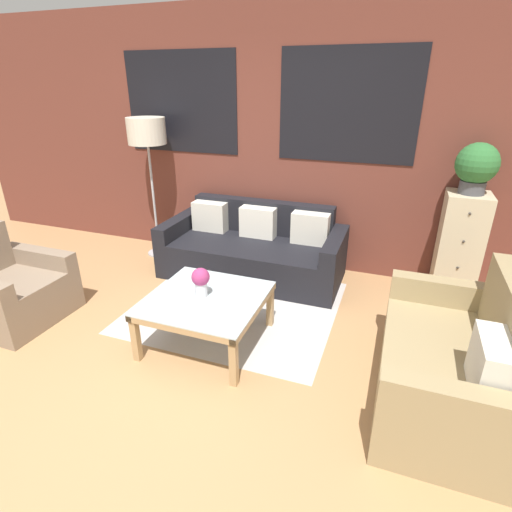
{
  "coord_description": "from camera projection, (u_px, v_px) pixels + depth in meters",
  "views": [
    {
      "loc": [
        1.56,
        -1.91,
        2.03
      ],
      "look_at": [
        0.39,
        1.25,
        0.55
      ],
      "focal_mm": 28.0,
      "sensor_mm": 36.0,
      "label": 1
    }
  ],
  "objects": [
    {
      "name": "ground_plane",
      "position": [
        148.0,
        380.0,
        2.96
      ],
      "size": [
        16.0,
        16.0,
        0.0
      ],
      "primitive_type": "plane",
      "color": "#AD7F51"
    },
    {
      "name": "wall_back_brick",
      "position": [
        260.0,
        141.0,
        4.48
      ],
      "size": [
        8.4,
        0.09,
        2.8
      ],
      "color": "brown",
      "rests_on": "ground_plane"
    },
    {
      "name": "rug",
      "position": [
        236.0,
        306.0,
        3.92
      ],
      "size": [
        1.9,
        1.69,
        0.0
      ],
      "color": "#BCB7B2",
      "rests_on": "ground_plane"
    },
    {
      "name": "couch_dark",
      "position": [
        254.0,
        250.0,
        4.49
      ],
      "size": [
        1.98,
        0.88,
        0.78
      ],
      "color": "black",
      "rests_on": "ground_plane"
    },
    {
      "name": "settee_vintage",
      "position": [
        453.0,
        366.0,
        2.63
      ],
      "size": [
        0.8,
        1.41,
        0.92
      ],
      "color": "#99845B",
      "rests_on": "ground_plane"
    },
    {
      "name": "armchair_corner",
      "position": [
        11.0,
        291.0,
        3.64
      ],
      "size": [
        0.8,
        0.82,
        0.84
      ],
      "color": "#84705B",
      "rests_on": "ground_plane"
    },
    {
      "name": "coffee_table",
      "position": [
        206.0,
        304.0,
        3.26
      ],
      "size": [
        0.9,
        0.9,
        0.43
      ],
      "color": "silver",
      "rests_on": "ground_plane"
    },
    {
      "name": "floor_lamp",
      "position": [
        147.0,
        136.0,
        4.54
      ],
      "size": [
        0.43,
        0.43,
        1.66
      ],
      "color": "#B2B2B7",
      "rests_on": "ground_plane"
    },
    {
      "name": "drawer_cabinet",
      "position": [
        459.0,
        247.0,
        3.91
      ],
      "size": [
        0.39,
        0.41,
        1.07
      ],
      "color": "#C6B793",
      "rests_on": "ground_plane"
    },
    {
      "name": "potted_plant",
      "position": [
        477.0,
        166.0,
        3.59
      ],
      "size": [
        0.37,
        0.37,
        0.46
      ],
      "color": "#47474C",
      "rests_on": "drawer_cabinet"
    },
    {
      "name": "flower_vase",
      "position": [
        201.0,
        280.0,
        3.19
      ],
      "size": [
        0.15,
        0.15,
        0.25
      ],
      "color": "silver",
      "rests_on": "coffee_table"
    }
  ]
}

